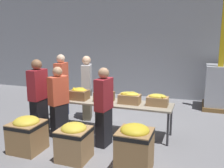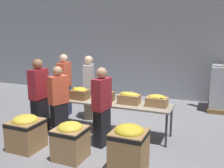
# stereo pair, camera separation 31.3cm
# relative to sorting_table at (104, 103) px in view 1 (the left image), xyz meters

# --- Properties ---
(ground_plane) EXTENTS (30.00, 30.00, 0.00)m
(ground_plane) POSITION_rel_sorting_table_xyz_m (0.00, 0.00, -0.73)
(ground_plane) COLOR gray
(wall_back) EXTENTS (16.00, 0.08, 4.00)m
(wall_back) POSITION_rel_sorting_table_xyz_m (0.00, 3.85, 1.27)
(wall_back) COLOR #9399A3
(wall_back) RESTS_ON ground_plane
(sorting_table) EXTENTS (3.26, 0.72, 0.77)m
(sorting_table) POSITION_rel_sorting_table_xyz_m (0.00, 0.00, 0.00)
(sorting_table) COLOR #9E937F
(sorting_table) RESTS_ON ground_plane
(banana_box_0) EXTENTS (0.40, 0.33, 0.24)m
(banana_box_0) POSITION_rel_sorting_table_xyz_m (-1.30, -0.08, 0.17)
(banana_box_0) COLOR tan
(banana_box_0) RESTS_ON sorting_table
(banana_box_1) EXTENTS (0.44, 0.33, 0.30)m
(banana_box_1) POSITION_rel_sorting_table_xyz_m (-0.62, -0.06, 0.19)
(banana_box_1) COLOR olive
(banana_box_1) RESTS_ON sorting_table
(banana_box_2) EXTENTS (0.44, 0.35, 0.31)m
(banana_box_2) POSITION_rel_sorting_table_xyz_m (0.02, -0.01, 0.20)
(banana_box_2) COLOR olive
(banana_box_2) RESTS_ON sorting_table
(banana_box_3) EXTENTS (0.49, 0.30, 0.29)m
(banana_box_3) POSITION_rel_sorting_table_xyz_m (0.64, -0.01, 0.19)
(banana_box_3) COLOR tan
(banana_box_3) RESTS_ON sorting_table
(banana_box_4) EXTENTS (0.46, 0.31, 0.26)m
(banana_box_4) POSITION_rel_sorting_table_xyz_m (1.27, 0.04, 0.18)
(banana_box_4) COLOR tan
(banana_box_4) RESTS_ON sorting_table
(volunteer_0) EXTENTS (0.30, 0.51, 1.79)m
(volunteer_0) POSITION_rel_sorting_table_xyz_m (-1.57, 0.71, 0.17)
(volunteer_0) COLOR #2D3856
(volunteer_0) RESTS_ON ground_plane
(volunteer_1) EXTENTS (0.37, 0.49, 1.63)m
(volunteer_1) POSITION_rel_sorting_table_xyz_m (-0.86, -0.62, 0.09)
(volunteer_1) COLOR black
(volunteer_1) RESTS_ON ground_plane
(volunteer_2) EXTENTS (0.25, 0.49, 1.78)m
(volunteer_2) POSITION_rel_sorting_table_xyz_m (-1.39, -0.63, 0.16)
(volunteer_2) COLOR black
(volunteer_2) RESTS_ON ground_plane
(volunteer_3) EXTENTS (0.28, 0.47, 1.68)m
(volunteer_3) POSITION_rel_sorting_table_xyz_m (0.28, -0.71, 0.11)
(volunteer_3) COLOR black
(volunteer_3) RESTS_ON ground_plane
(volunteer_4) EXTENTS (0.37, 0.52, 1.77)m
(volunteer_4) POSITION_rel_sorting_table_xyz_m (-0.79, 0.74, 0.15)
(volunteer_4) COLOR #6B604C
(volunteer_4) RESTS_ON ground_plane
(donation_bin_0) EXTENTS (0.61, 0.61, 0.73)m
(donation_bin_0) POSITION_rel_sorting_table_xyz_m (-1.08, -1.48, -0.34)
(donation_bin_0) COLOR #A37A4C
(donation_bin_0) RESTS_ON ground_plane
(donation_bin_1) EXTENTS (0.57, 0.57, 0.72)m
(donation_bin_1) POSITION_rel_sorting_table_xyz_m (-0.02, -1.48, -0.34)
(donation_bin_1) COLOR tan
(donation_bin_1) RESTS_ON ground_plane
(donation_bin_2) EXTENTS (0.59, 0.59, 0.84)m
(donation_bin_2) POSITION_rel_sorting_table_xyz_m (1.15, -1.48, -0.28)
(donation_bin_2) COLOR #A37A4C
(donation_bin_2) RESTS_ON ground_plane
(support_pillar) EXTENTS (0.15, 0.15, 4.00)m
(support_pillar) POSITION_rel_sorting_table_xyz_m (2.71, 2.76, 1.27)
(support_pillar) COLOR gold
(support_pillar) RESTS_ON ground_plane
(pallet_stack_0) EXTENTS (1.11, 1.11, 1.39)m
(pallet_stack_0) POSITION_rel_sorting_table_xyz_m (2.83, 3.02, -0.04)
(pallet_stack_0) COLOR olive
(pallet_stack_0) RESTS_ON ground_plane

